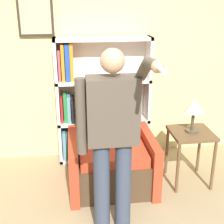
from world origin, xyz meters
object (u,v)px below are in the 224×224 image
bookcase (95,101)px  table_lamp (194,108)px  armchair (111,154)px  person_standing (112,133)px  side_table (191,140)px

bookcase → table_lamp: size_ratio=4.20×
bookcase → armchair: (0.13, -0.64, -0.46)m
bookcase → table_lamp: bearing=-35.8°
person_standing → table_lamp: size_ratio=4.42×
bookcase → table_lamp: bookcase is taller
table_lamp → armchair: bearing=172.7°
armchair → side_table: size_ratio=1.82×
armchair → table_lamp: armchair is taller
person_standing → side_table: 1.31m
bookcase → person_standing: 1.45m
bookcase → table_lamp: (1.05, -0.76, 0.12)m
armchair → table_lamp: 1.10m
side_table → table_lamp: 0.40m
person_standing → side_table: (1.01, 0.68, -0.46)m
side_table → table_lamp: table_lamp is taller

